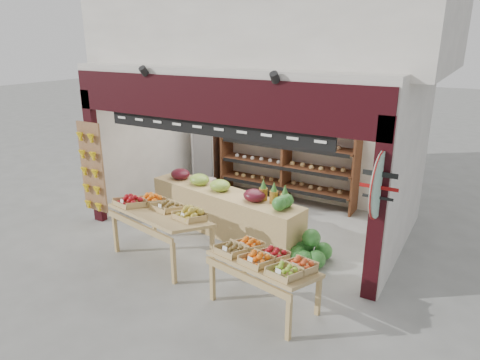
% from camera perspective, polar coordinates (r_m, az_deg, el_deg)
% --- Properties ---
extents(ground, '(60.00, 60.00, 0.00)m').
position_cam_1_polar(ground, '(8.43, 0.19, -6.62)').
color(ground, slate).
rests_on(ground, ground).
extents(shop_structure, '(6.36, 5.12, 5.40)m').
position_cam_1_polar(shop_structure, '(9.08, 5.72, 20.56)').
color(shop_structure, silver).
rests_on(shop_structure, ground).
extents(banana_board, '(0.60, 0.15, 1.80)m').
position_cam_1_polar(banana_board, '(8.87, -19.22, 1.32)').
color(banana_board, '#926542').
rests_on(banana_board, ground).
extents(gift_sign, '(0.04, 0.93, 0.92)m').
position_cam_1_polar(gift_sign, '(5.85, 18.10, -0.60)').
color(gift_sign, '#AEDBC3').
rests_on(gift_sign, ground).
extents(back_shelving, '(3.23, 0.53, 1.98)m').
position_cam_1_polar(back_shelving, '(9.64, 6.24, 4.14)').
color(back_shelving, brown).
rests_on(back_shelving, ground).
extents(refrigerator, '(0.68, 0.68, 1.69)m').
position_cam_1_polar(refrigerator, '(10.64, -3.98, 3.53)').
color(refrigerator, silver).
rests_on(refrigerator, ground).
extents(cardboard_stack, '(1.01, 0.72, 0.73)m').
position_cam_1_polar(cardboard_stack, '(9.19, -3.61, -2.68)').
color(cardboard_stack, silver).
rests_on(cardboard_stack, ground).
extents(mid_counter, '(3.38, 1.21, 1.05)m').
position_cam_1_polar(mid_counter, '(8.17, -2.22, -4.01)').
color(mid_counter, tan).
rests_on(mid_counter, ground).
extents(display_table_left, '(1.82, 1.23, 1.06)m').
position_cam_1_polar(display_table_left, '(7.32, -10.67, -4.05)').
color(display_table_left, tan).
rests_on(display_table_left, ground).
extents(display_table_right, '(1.55, 1.05, 0.93)m').
position_cam_1_polar(display_table_right, '(5.85, 3.29, -10.67)').
color(display_table_right, tan).
rests_on(display_table_right, ground).
extents(watermelon_pile, '(0.74, 0.74, 0.58)m').
position_cam_1_polar(watermelon_pile, '(7.30, 9.01, -9.35)').
color(watermelon_pile, '#1B4F1A').
rests_on(watermelon_pile, ground).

